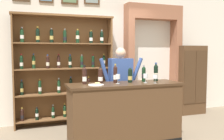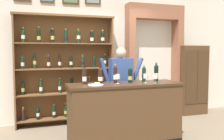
# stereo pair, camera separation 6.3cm
# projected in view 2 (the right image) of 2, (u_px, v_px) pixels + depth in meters

# --- Properties ---
(back_wall) EXTENTS (12.00, 0.19, 3.29)m
(back_wall) POSITION_uv_depth(u_px,v_px,m) (93.00, 46.00, 5.58)
(back_wall) COLOR silver
(back_wall) RESTS_ON ground
(wine_shelf) EXTENTS (2.05, 0.30, 2.27)m
(wine_shelf) POSITION_uv_depth(u_px,v_px,m) (65.00, 67.00, 5.16)
(wine_shelf) COLOR brown
(wine_shelf) RESTS_ON ground
(archway_doorway) EXTENTS (1.40, 0.45, 2.61)m
(archway_doorway) POSITION_uv_depth(u_px,v_px,m) (152.00, 53.00, 5.93)
(archway_doorway) COLOR #935B42
(archway_doorway) RESTS_ON ground
(side_cabinet) EXTENTS (0.68, 0.47, 1.66)m
(side_cabinet) POSITION_uv_depth(u_px,v_px,m) (191.00, 80.00, 6.07)
(side_cabinet) COLOR #4C331E
(side_cabinet) RESTS_ON ground
(tasting_counter) EXTENTS (1.89, 0.61, 1.01)m
(tasting_counter) POSITION_uv_depth(u_px,v_px,m) (125.00, 113.00, 4.09)
(tasting_counter) COLOR #4C331E
(tasting_counter) RESTS_ON ground
(shopkeeper) EXTENTS (0.89, 0.22, 1.60)m
(shopkeeper) POSITION_uv_depth(u_px,v_px,m) (121.00, 80.00, 4.65)
(shopkeeper) COLOR #2D3347
(shopkeeper) RESTS_ON ground
(tasting_bottle_vin_santo) EXTENTS (0.07, 0.07, 0.31)m
(tasting_bottle_vin_santo) POSITION_uv_depth(u_px,v_px,m) (84.00, 75.00, 3.95)
(tasting_bottle_vin_santo) COLOR black
(tasting_bottle_vin_santo) RESTS_ON tasting_counter
(tasting_bottle_brunello) EXTENTS (0.08, 0.08, 0.27)m
(tasting_bottle_brunello) POSITION_uv_depth(u_px,v_px,m) (100.00, 76.00, 4.04)
(tasting_bottle_brunello) COLOR black
(tasting_bottle_brunello) RESTS_ON tasting_counter
(tasting_bottle_rosso) EXTENTS (0.07, 0.07, 0.32)m
(tasting_bottle_rosso) POSITION_uv_depth(u_px,v_px,m) (115.00, 74.00, 4.10)
(tasting_bottle_rosso) COLOR black
(tasting_bottle_rosso) RESTS_ON tasting_counter
(tasting_bottle_bianco) EXTENTS (0.07, 0.07, 0.27)m
(tasting_bottle_bianco) POSITION_uv_depth(u_px,v_px,m) (130.00, 75.00, 4.15)
(tasting_bottle_bianco) COLOR black
(tasting_bottle_bianco) RESTS_ON tasting_counter
(tasting_bottle_super_tuscan) EXTENTS (0.07, 0.07, 0.29)m
(tasting_bottle_super_tuscan) POSITION_uv_depth(u_px,v_px,m) (144.00, 74.00, 4.26)
(tasting_bottle_super_tuscan) COLOR black
(tasting_bottle_super_tuscan) RESTS_ON tasting_counter
(tasting_bottle_riserva) EXTENTS (0.08, 0.08, 0.32)m
(tasting_bottle_riserva) POSITION_uv_depth(u_px,v_px,m) (156.00, 73.00, 4.37)
(tasting_bottle_riserva) COLOR black
(tasting_bottle_riserva) RESTS_ON tasting_counter
(wine_glass_spare) EXTENTS (0.07, 0.07, 0.16)m
(wine_glass_spare) POSITION_uv_depth(u_px,v_px,m) (118.00, 77.00, 3.98)
(wine_glass_spare) COLOR silver
(wine_glass_spare) RESTS_ON tasting_counter
(wine_glass_left) EXTENTS (0.08, 0.08, 0.14)m
(wine_glass_left) POSITION_uv_depth(u_px,v_px,m) (155.00, 77.00, 4.06)
(wine_glass_left) COLOR silver
(wine_glass_left) RESTS_ON tasting_counter
(wine_glass_right) EXTENTS (0.07, 0.07, 0.15)m
(wine_glass_right) POSITION_uv_depth(u_px,v_px,m) (145.00, 77.00, 4.10)
(wine_glass_right) COLOR silver
(wine_glass_right) RESTS_ON tasting_counter
(cheese_plate) EXTENTS (0.24, 0.24, 0.04)m
(cheese_plate) POSITION_uv_depth(u_px,v_px,m) (96.00, 85.00, 3.81)
(cheese_plate) COLOR white
(cheese_plate) RESTS_ON tasting_counter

